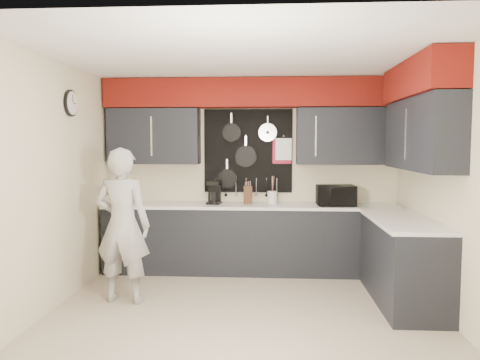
# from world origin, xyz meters

# --- Properties ---
(ground) EXTENTS (4.00, 4.00, 0.00)m
(ground) POSITION_xyz_m (0.00, 0.00, 0.00)
(ground) COLOR #B3A58B
(ground) RESTS_ON ground
(back_wall_assembly) EXTENTS (4.00, 0.36, 2.60)m
(back_wall_assembly) POSITION_xyz_m (0.01, 1.60, 2.01)
(back_wall_assembly) COLOR beige
(back_wall_assembly) RESTS_ON ground
(right_wall_assembly) EXTENTS (0.36, 3.50, 2.60)m
(right_wall_assembly) POSITION_xyz_m (1.85, 0.26, 1.94)
(right_wall_assembly) COLOR beige
(right_wall_assembly) RESTS_ON ground
(left_wall_assembly) EXTENTS (0.05, 3.50, 2.60)m
(left_wall_assembly) POSITION_xyz_m (-1.99, 0.02, 1.33)
(left_wall_assembly) COLOR beige
(left_wall_assembly) RESTS_ON ground
(base_cabinets) EXTENTS (3.95, 2.20, 0.92)m
(base_cabinets) POSITION_xyz_m (0.49, 1.13, 0.46)
(base_cabinets) COLOR black
(base_cabinets) RESTS_ON ground
(microwave) EXTENTS (0.50, 0.36, 0.26)m
(microwave) POSITION_xyz_m (1.11, 1.36, 1.05)
(microwave) COLOR black
(microwave) RESTS_ON base_cabinets
(knife_block) EXTENTS (0.12, 0.12, 0.24)m
(knife_block) POSITION_xyz_m (-0.04, 1.48, 1.04)
(knife_block) COLOR #3D2813
(knife_block) RESTS_ON base_cabinets
(utensil_crock) EXTENTS (0.13, 0.13, 0.17)m
(utensil_crock) POSITION_xyz_m (0.29, 1.51, 1.00)
(utensil_crock) COLOR white
(utensil_crock) RESTS_ON base_cabinets
(coffee_maker) EXTENTS (0.19, 0.23, 0.31)m
(coffee_maker) POSITION_xyz_m (-0.49, 1.45, 1.08)
(coffee_maker) COLOR black
(coffee_maker) RESTS_ON base_cabinets
(person) EXTENTS (0.66, 0.47, 1.69)m
(person) POSITION_xyz_m (-1.34, 0.17, 0.84)
(person) COLOR #9E9E9C
(person) RESTS_ON ground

